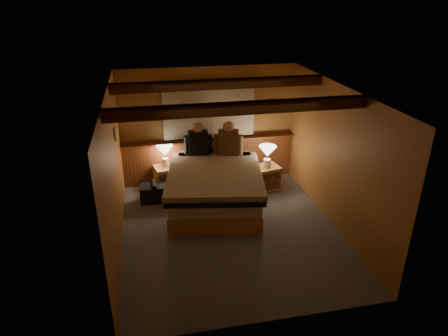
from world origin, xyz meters
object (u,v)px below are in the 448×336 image
object	(u,v)px
nightstand_left	(167,178)
person_right	(228,141)
nightstand_right	(267,177)
lamp_right	(267,153)
lamp_left	(165,152)
duffel_bag	(155,193)
bed	(215,187)
person_left	(198,141)

from	to	relation	value
nightstand_left	person_right	distance (m)	1.48
nightstand_right	lamp_right	size ratio (longest dim) A/B	1.16
lamp_left	duffel_bag	size ratio (longest dim) A/B	0.78
person_right	nightstand_left	bearing A→B (deg)	-173.59
bed	nightstand_left	xyz separation A→B (m)	(-0.84, 0.87, -0.14)
bed	lamp_left	distance (m)	1.31
person_right	duffel_bag	distance (m)	1.76
nightstand_right	duffel_bag	distance (m)	2.28
nightstand_left	lamp_left	xyz separation A→B (m)	(-0.00, 0.04, 0.56)
duffel_bag	person_right	bearing A→B (deg)	10.19
lamp_right	person_right	size ratio (longest dim) A/B	0.64
nightstand_left	person_left	bearing A→B (deg)	-14.98
person_left	person_right	distance (m)	0.60
nightstand_right	lamp_left	distance (m)	2.13
nightstand_right	person_left	bearing A→B (deg)	153.00
person_left	person_right	xyz separation A→B (m)	(0.58, -0.14, 0.01)
person_left	nightstand_right	bearing A→B (deg)	-11.78
person_left	lamp_right	bearing A→B (deg)	-13.50
nightstand_left	duffel_bag	distance (m)	0.55
nightstand_right	lamp_left	xyz separation A→B (m)	(-2.01, 0.43, 0.56)
duffel_bag	person_left	bearing A→B (deg)	24.18
bed	lamp_right	distance (m)	1.30
lamp_right	person_right	world-z (taller)	person_right
bed	lamp_right	world-z (taller)	lamp_right
bed	person_left	world-z (taller)	person_left
person_right	nightstand_right	bearing A→B (deg)	-1.73
lamp_left	nightstand_left	bearing A→B (deg)	-88.18
bed	nightstand_right	distance (m)	1.27
nightstand_left	person_right	bearing A→B (deg)	-19.98
person_left	bed	bearing A→B (deg)	-74.70
person_right	duffel_bag	world-z (taller)	person_right
lamp_right	person_right	bearing A→B (deg)	160.82
duffel_bag	lamp_right	bearing A→B (deg)	0.19
nightstand_right	lamp_left	world-z (taller)	lamp_left
lamp_right	duffel_bag	bearing A→B (deg)	-178.99
nightstand_left	nightstand_right	bearing A→B (deg)	-23.11
duffel_bag	bed	bearing A→B (deg)	-20.50
lamp_right	lamp_left	bearing A→B (deg)	166.70
nightstand_left	nightstand_right	xyz separation A→B (m)	(2.01, -0.39, -0.00)
nightstand_left	lamp_right	world-z (taller)	lamp_right
bed	nightstand_right	world-z (taller)	bed
lamp_right	person_left	xyz separation A→B (m)	(-1.32, 0.40, 0.19)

